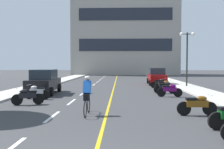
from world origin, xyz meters
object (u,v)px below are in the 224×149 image
Objects in this scene: motorcycle_2 at (197,105)px; motorcycle_6 at (165,87)px; motorcycle_4 at (37,92)px; motorcycle_8 at (160,83)px; parked_car_near at (44,82)px; motorcycle_5 at (170,90)px; cyclist_rider at (87,94)px; street_lamp_mid at (187,47)px; parked_car_mid at (157,76)px; motorcycle_7 at (164,85)px; motorcycle_3 at (28,96)px.

motorcycle_2 is 7.92m from motorcycle_6.
motorcycle_4 and motorcycle_8 have the same top height.
parked_car_near is 2.52× the size of motorcycle_5.
motorcycle_4 is 5.94m from cyclist_rider.
street_lamp_mid is at bearing 66.49° from motorcycle_5.
parked_car_mid is 14.75m from motorcycle_4.
motorcycle_6 is at bearing -93.88° from motorcycle_8.
parked_car_mid is at bearing 86.78° from motorcycle_7.
cyclist_rider is (-5.09, -9.64, 0.41)m from motorcycle_7.
motorcycle_5 is at bearing -93.69° from parked_car_mid.
motorcycle_8 is at bearing 66.71° from cyclist_rider.
motorcycle_7 is at bearing -93.22° from parked_car_mid.
motorcycle_8 is (0.03, 2.26, 0.00)m from motorcycle_7.
parked_car_near is (-12.14, -5.69, -2.99)m from street_lamp_mid.
motorcycle_2 is (-0.71, -16.04, -0.44)m from parked_car_mid.
parked_car_near reaches higher than motorcycle_8.
parked_car_mid is 4.15m from motorcycle_8.
motorcycle_8 is at bearing 86.12° from motorcycle_6.
motorcycle_3 is (-11.47, -10.61, -3.43)m from street_lamp_mid.
parked_car_mid is at bearing 56.37° from motorcycle_3.
motorcycle_3 is 0.97× the size of motorcycle_6.
motorcycle_8 is at bearing 89.24° from motorcycle_7.
parked_car_mid is at bearing 51.09° from motorcycle_4.
motorcycle_6 is 1.00× the size of motorcycle_8.
motorcycle_8 is 12.96m from cyclist_rider.
parked_car_near is 8.49m from cyclist_rider.
motorcycle_5 is at bearing -8.80° from parked_car_near.
parked_car_near is at bearing 120.03° from cyclist_rider.
street_lamp_mid reaches higher than motorcycle_4.
motorcycle_5 is at bearing 89.38° from motorcycle_2.
motorcycle_6 is 1.00× the size of motorcycle_7.
motorcycle_7 is 0.96× the size of cyclist_rider.
street_lamp_mid is 3.04× the size of motorcycle_5.
motorcycle_3 and motorcycle_4 have the same top height.
motorcycle_3 is (-9.04, -13.58, -0.44)m from parked_car_mid.
parked_car_near reaches higher than motorcycle_4.
parked_car_near is 2.87m from motorcycle_4.
motorcycle_3 is 11.28m from motorcycle_7.
street_lamp_mid is 1.22× the size of parked_car_mid.
motorcycle_8 is at bearing 86.91° from motorcycle_5.
motorcycle_5 is 0.96× the size of cyclist_rider.
motorcycle_6 is at bearing -120.53° from street_lamp_mid.
street_lamp_mid is 2.93× the size of cyclist_rider.
motorcycle_4 is at bearing 151.87° from motorcycle_2.
street_lamp_mid is 1.21× the size of parked_car_near.
motorcycle_6 is at bearing 3.41° from parked_car_near.
motorcycle_2 is at bearing -28.13° from motorcycle_4.
motorcycle_5 is (8.61, 1.40, 0.00)m from motorcycle_4.
motorcycle_2 is at bearing -39.37° from parked_car_near.
motorcycle_2 is 1.00× the size of motorcycle_4.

